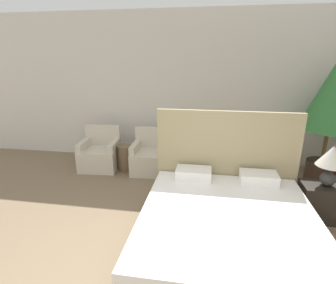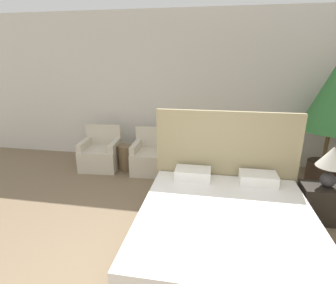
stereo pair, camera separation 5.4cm
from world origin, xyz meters
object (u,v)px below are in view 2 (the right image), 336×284
Objects in this scene: armchair_near_window_right at (152,159)px; potted_palm at (335,99)px; armchair_near_window_left at (101,155)px; table_lamp at (332,161)px; bed at (225,224)px; side_table at (126,157)px; nightstand at (321,203)px.

potted_palm is at bearing -1.12° from armchair_near_window_right.
table_lamp is (3.56, -1.13, 0.58)m from armchair_near_window_left.
bed is 2.58m from side_table.
nightstand is at bearing -109.82° from potted_palm.
side_table is (0.50, 0.02, -0.01)m from armchair_near_window_left.
potted_palm is (3.96, 0.07, 1.17)m from armchair_near_window_left.
armchair_near_window_left is 3.77m from table_lamp.
armchair_near_window_right reaches higher than side_table.
table_lamp reaches higher than nightstand.
bed is 0.97× the size of potted_palm.
armchair_near_window_left is at bearing 162.28° from nightstand.
table_lamp is at bearing -20.53° from side_table.
potted_palm reaches higher than armchair_near_window_left.
potted_palm reaches higher than side_table.
bed is 2.57× the size of armchair_near_window_right.
armchair_near_window_left is at bearing 177.49° from armchair_near_window_right.
armchair_near_window_right is at bearing 156.17° from table_lamp.
nightstand is at bearing -22.61° from armchair_near_window_left.
side_table is at bearing -3.03° from armchair_near_window_left.
armchair_near_window_right is at bearing 155.91° from nightstand.
table_lamp is (-0.40, -1.20, -0.58)m from potted_palm.
nightstand is 0.97× the size of table_lamp.
side_table is at bearing 175.61° from armchair_near_window_right.
armchair_near_window_left is 0.38× the size of potted_palm.
bed is at bearing -57.73° from armchair_near_window_right.
side_table is at bearing -179.08° from potted_palm.
nightstand is 3.23m from side_table.
armchair_near_window_right is 2.85m from table_lamp.
armchair_near_window_right is (1.01, 0.00, 0.00)m from armchair_near_window_left.
armchair_near_window_right is at bearing 124.79° from bed.
bed is 2.94m from armchair_near_window_left.
potted_palm is 3.97× the size of table_lamp.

